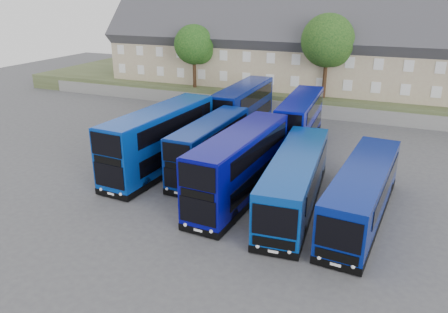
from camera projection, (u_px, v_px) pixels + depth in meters
ground at (216, 204)px, 28.95m from camera, size 120.00×120.00×0.00m
retaining_wall at (302, 110)px, 49.38m from camera, size 70.00×0.40×1.50m
earth_bank at (320, 90)px, 57.92m from camera, size 80.00×20.00×2.00m
terrace_row at (342, 52)px, 51.40m from camera, size 60.00×10.40×11.20m
dd_front_left at (160, 141)px, 33.86m from camera, size 3.59×12.30×4.83m
dd_front_mid at (210, 148)px, 33.42m from camera, size 2.54×10.32×4.08m
dd_front_right at (240, 167)px, 29.12m from camera, size 3.33×11.67×4.59m
dd_rear_left at (243, 109)px, 43.49m from camera, size 2.70×11.54×4.58m
dd_rear_right at (300, 122)px, 39.73m from camera, size 3.12×11.12×4.37m
coach_east_a at (295, 181)px, 28.15m from camera, size 3.74×13.07×3.53m
coach_east_b at (362, 194)px, 26.52m from camera, size 3.54×12.61×3.41m
tree_west at (195, 46)px, 53.16m from camera, size 4.80×4.80×7.65m
tree_mid at (329, 43)px, 47.40m from camera, size 5.76×5.76×9.18m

